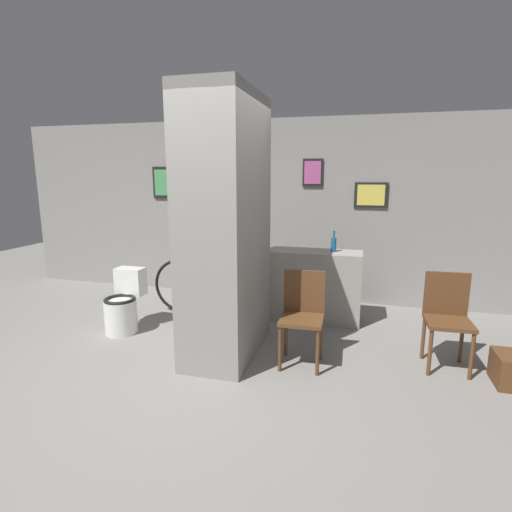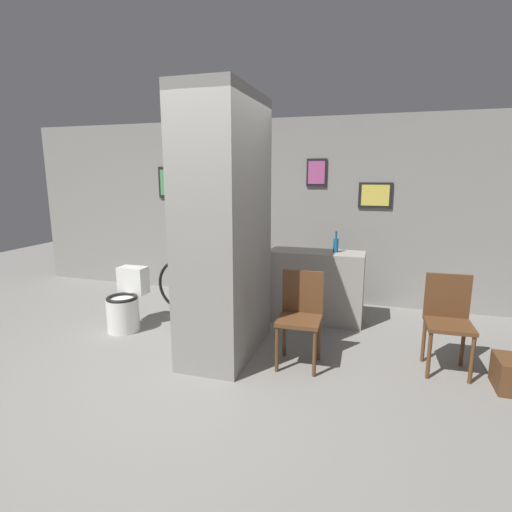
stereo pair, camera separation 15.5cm
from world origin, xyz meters
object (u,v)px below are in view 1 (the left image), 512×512
Objects in this scene: chair_near_pillar at (303,312)px; bicycle at (218,288)px; toilet at (124,306)px; bottle_tall at (334,244)px; chair_by_doorway at (447,315)px.

bicycle is (-1.25, 1.03, -0.13)m from chair_near_pillar.
bicycle is at bearing 139.10° from chair_near_pillar.
chair_near_pillar is at bearing -6.82° from toilet.
chair_near_pillar is at bearing -98.66° from bottle_tall.
bottle_tall is (0.19, 1.24, 0.48)m from chair_near_pillar.
chair_near_pillar is 1.00× the size of chair_by_doorway.
toilet is at bearing 171.62° from chair_near_pillar.
chair_near_pillar is 0.50× the size of bicycle.
chair_near_pillar is 1.37m from chair_by_doorway.
bicycle is (-2.60, 0.75, -0.13)m from chair_by_doorway.
chair_by_doorway is 0.50× the size of bicycle.
bottle_tall reaches higher than chair_by_doorway.
chair_near_pillar reaches higher than toilet.
toilet is 2.74× the size of bottle_tall.
toilet is 2.18m from chair_near_pillar.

